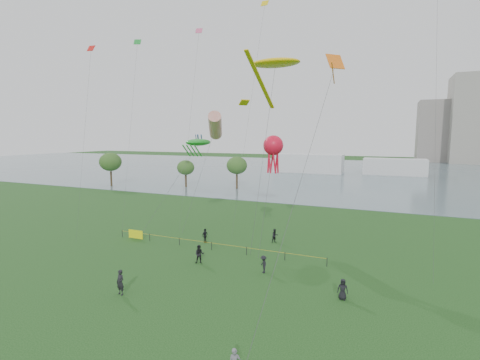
% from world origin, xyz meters
% --- Properties ---
extents(ground_plane, '(400.00, 400.00, 0.00)m').
position_xyz_m(ground_plane, '(0.00, 0.00, 0.00)').
color(ground_plane, '#143812').
extents(lake, '(400.00, 120.00, 0.08)m').
position_xyz_m(lake, '(0.00, 100.00, 0.02)').
color(lake, slate).
rests_on(lake, ground_plane).
extents(building_mid, '(20.00, 20.00, 38.00)m').
position_xyz_m(building_mid, '(46.00, 162.00, 19.00)').
color(building_mid, gray).
rests_on(building_mid, ground_plane).
extents(building_low, '(16.00, 18.00, 28.00)m').
position_xyz_m(building_low, '(32.00, 168.00, 14.00)').
color(building_low, slate).
rests_on(building_low, ground_plane).
extents(pavilion_left, '(22.00, 8.00, 6.00)m').
position_xyz_m(pavilion_left, '(-12.00, 95.00, 3.00)').
color(pavilion_left, silver).
rests_on(pavilion_left, ground_plane).
extents(pavilion_right, '(18.00, 7.00, 5.00)m').
position_xyz_m(pavilion_right, '(14.00, 98.00, 2.50)').
color(pavilion_right, silver).
rests_on(pavilion_right, ground_plane).
extents(trees, '(33.97, 13.20, 8.00)m').
position_xyz_m(trees, '(-34.74, 48.80, 5.37)').
color(trees, '#382B19').
rests_on(trees, ground_plane).
extents(fence, '(24.07, 0.07, 1.05)m').
position_xyz_m(fence, '(-10.61, 12.82, 0.55)').
color(fence, black).
rests_on(fence, ground_plane).
extents(spectator_a, '(1.06, 0.96, 1.77)m').
position_xyz_m(spectator_a, '(-3.68, 8.88, 0.89)').
color(spectator_a, black).
rests_on(spectator_a, ground_plane).
extents(spectator_b, '(1.06, 1.15, 1.56)m').
position_xyz_m(spectator_b, '(2.62, 9.12, 0.78)').
color(spectator_b, black).
rests_on(spectator_b, ground_plane).
extents(spectator_c, '(0.57, 1.00, 1.60)m').
position_xyz_m(spectator_c, '(-6.35, 14.78, 0.80)').
color(spectator_c, black).
rests_on(spectator_c, ground_plane).
extents(spectator_d, '(0.81, 0.58, 1.57)m').
position_xyz_m(spectator_d, '(9.64, 6.68, 0.78)').
color(spectator_d, black).
rests_on(spectator_d, ground_plane).
extents(spectator_f, '(0.76, 0.56, 1.93)m').
position_xyz_m(spectator_f, '(-5.93, 0.85, 0.97)').
color(spectator_f, black).
rests_on(spectator_f, ground_plane).
extents(spectator_g, '(0.96, 0.97, 1.58)m').
position_xyz_m(spectator_g, '(0.91, 17.85, 0.79)').
color(spectator_g, black).
rests_on(spectator_g, ground_plane).
extents(kite_stingray, '(4.99, 10.04, 19.48)m').
position_xyz_m(kite_stingray, '(1.51, 15.20, 19.01)').
color(kite_stingray, '#3F3F42').
extents(kite_windsock, '(4.20, 8.29, 15.18)m').
position_xyz_m(kite_windsock, '(-9.07, 22.79, 13.30)').
color(kite_windsock, '#3F3F42').
extents(kite_creature, '(5.47, 9.39, 11.60)m').
position_xyz_m(kite_creature, '(-10.01, 19.92, 11.13)').
color(kite_creature, '#3F3F42').
extents(kite_octopus, '(2.08, 4.71, 12.03)m').
position_xyz_m(kite_octopus, '(1.16, 16.08, 10.89)').
color(kite_octopus, '#3F3F42').
extents(kite_delta, '(2.55, 15.40, 18.16)m').
position_xyz_m(kite_delta, '(8.06, 8.38, 16.45)').
color(kite_delta, '#3F3F42').
extents(small_kites, '(43.63, 11.93, 6.48)m').
position_xyz_m(small_kites, '(-3.22, 19.05, 25.39)').
color(small_kites, '#198C2D').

